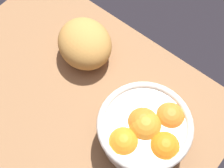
# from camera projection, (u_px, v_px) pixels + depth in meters

# --- Properties ---
(ground_plane) EXTENTS (0.75, 0.58, 0.03)m
(ground_plane) POSITION_uv_depth(u_px,v_px,m) (68.00, 106.00, 0.83)
(ground_plane) COLOR #8F6440
(fruit_bowl) EXTENTS (0.21, 0.21, 0.11)m
(fruit_bowl) POSITION_uv_depth(u_px,v_px,m) (145.00, 130.00, 0.72)
(fruit_bowl) COLOR silver
(fruit_bowl) RESTS_ON ground
(bread_loaf) EXTENTS (0.20, 0.19, 0.10)m
(bread_loaf) POSITION_uv_depth(u_px,v_px,m) (85.00, 43.00, 0.84)
(bread_loaf) COLOR #C68A42
(bread_loaf) RESTS_ON ground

